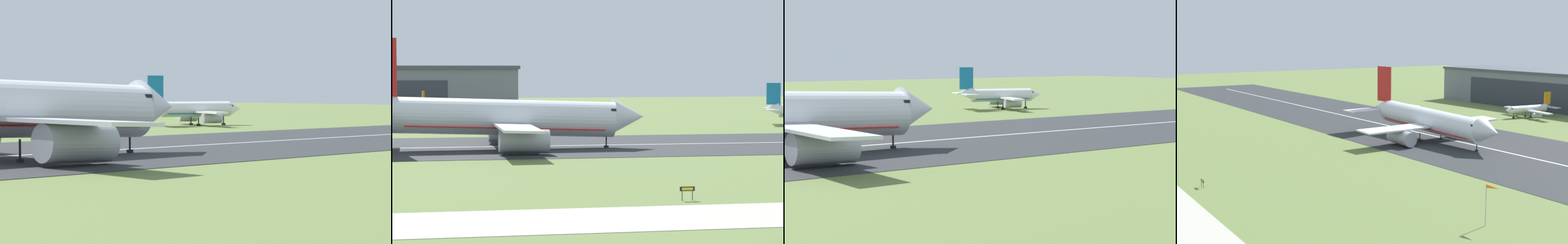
% 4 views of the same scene
% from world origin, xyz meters
% --- Properties ---
extents(ground_plane, '(656.89, 656.89, 0.00)m').
position_xyz_m(ground_plane, '(0.00, 49.86, 0.00)').
color(ground_plane, olive).
extents(runway_strip, '(416.89, 47.27, 0.06)m').
position_xyz_m(runway_strip, '(0.00, 99.72, 0.03)').
color(runway_strip, '#2B2D30').
rests_on(runway_strip, ground_plane).
extents(runway_centreline, '(375.20, 0.70, 0.01)m').
position_xyz_m(runway_centreline, '(0.00, 99.72, 0.07)').
color(runway_centreline, silver).
rests_on(runway_centreline, runway_strip).
extents(airplane_parked_west, '(23.07, 23.85, 10.46)m').
position_xyz_m(airplane_parked_west, '(73.81, 150.77, 3.33)').
color(airplane_parked_west, white).
rests_on(airplane_parked_west, ground_plane).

